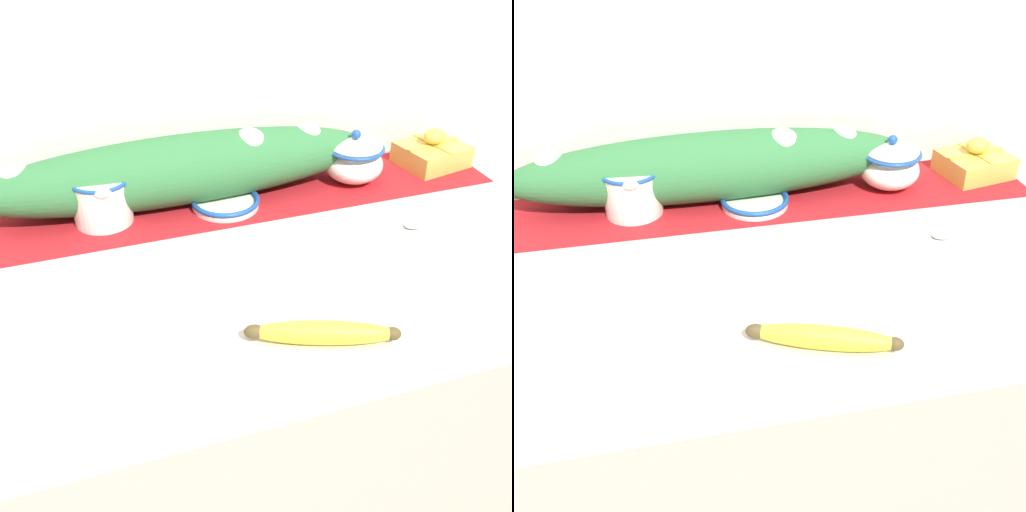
% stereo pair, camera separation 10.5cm
% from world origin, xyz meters
% --- Properties ---
extents(countertop, '(1.42, 0.70, 0.90)m').
position_xyz_m(countertop, '(0.00, 0.00, 0.45)').
color(countertop, beige).
rests_on(countertop, ground_plane).
extents(back_wall, '(2.22, 0.04, 2.40)m').
position_xyz_m(back_wall, '(0.00, 0.37, 1.20)').
color(back_wall, silver).
rests_on(back_wall, ground_plane).
extents(table_runner, '(1.31, 0.20, 0.00)m').
position_xyz_m(table_runner, '(0.00, 0.24, 0.90)').
color(table_runner, '#A8191E').
rests_on(table_runner, countertop).
extents(cream_pitcher, '(0.12, 0.14, 0.10)m').
position_xyz_m(cream_pitcher, '(-0.16, 0.24, 0.95)').
color(cream_pitcher, white).
rests_on(cream_pitcher, countertop).
extents(sugar_bowl, '(0.13, 0.13, 0.11)m').
position_xyz_m(sugar_bowl, '(0.37, 0.24, 0.95)').
color(sugar_bowl, white).
rests_on(sugar_bowl, countertop).
extents(small_dish, '(0.14, 0.14, 0.02)m').
position_xyz_m(small_dish, '(0.08, 0.22, 0.91)').
color(small_dish, white).
rests_on(small_dish, countertop).
extents(banana, '(0.22, 0.11, 0.04)m').
position_xyz_m(banana, '(0.09, -0.22, 0.91)').
color(banana, yellow).
rests_on(banana, countertop).
extents(spoon, '(0.16, 0.07, 0.01)m').
position_xyz_m(spoon, '(0.38, 0.03, 0.90)').
color(spoon, '#B7B7BC').
rests_on(spoon, countertop).
extents(gift_box, '(0.16, 0.14, 0.08)m').
position_xyz_m(gift_box, '(0.57, 0.25, 0.93)').
color(gift_box, gold).
rests_on(gift_box, countertop).
extents(poinsettia_garland, '(0.81, 0.15, 0.14)m').
position_xyz_m(poinsettia_garland, '(-0.00, 0.27, 0.97)').
color(poinsettia_garland, '#2D6B38').
rests_on(poinsettia_garland, countertop).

